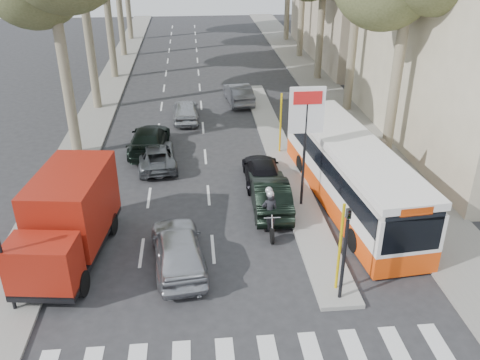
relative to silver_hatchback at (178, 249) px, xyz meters
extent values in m
plane|color=#28282B|center=(2.22, -1.00, -0.78)|extent=(120.00, 120.00, 0.00)
cube|color=gray|center=(10.82, 24.00, -0.72)|extent=(3.20, 70.00, 0.12)
cube|color=gray|center=(-5.78, 27.00, -0.72)|extent=(2.40, 64.00, 0.12)
cube|color=gray|center=(5.47, 10.00, -0.70)|extent=(1.50, 26.00, 0.16)
cylinder|color=yellow|center=(5.47, -2.00, 0.97)|extent=(0.10, 0.10, 3.50)
cylinder|color=yellow|center=(5.47, 4.00, 0.97)|extent=(0.10, 0.10, 3.50)
cylinder|color=yellow|center=(5.47, 10.00, 0.97)|extent=(0.10, 0.10, 3.50)
cylinder|color=black|center=(5.47, 4.00, 1.82)|extent=(0.12, 0.12, 5.20)
cube|color=white|center=(5.47, 4.00, 3.82)|extent=(1.50, 0.10, 2.00)
cube|color=red|center=(5.47, 3.94, 4.37)|extent=(1.20, 0.02, 0.55)
cylinder|color=black|center=(5.47, -2.50, 0.82)|extent=(0.12, 0.12, 3.20)
imported|color=black|center=(5.47, -2.50, 2.32)|extent=(0.16, 0.41, 1.00)
cylinder|color=black|center=(-5.38, -2.00, 0.82)|extent=(0.12, 0.12, 3.20)
cylinder|color=#6B604C|center=(-5.78, 11.00, 3.42)|extent=(0.56, 0.56, 8.40)
cylinder|color=#6B604C|center=(-5.88, 19.00, 3.70)|extent=(0.56, 0.56, 8.96)
cylinder|color=#6B604C|center=(-5.68, 27.00, 3.28)|extent=(0.56, 0.56, 8.12)
cylinder|color=#6B604C|center=(-5.78, 35.00, 3.98)|extent=(0.56, 0.56, 9.52)
cylinder|color=#6B604C|center=(11.22, 9.00, 3.42)|extent=(0.56, 0.56, 8.40)
cylinder|color=#6B604C|center=(11.32, 17.00, 3.84)|extent=(0.56, 0.56, 9.24)
cylinder|color=#6B604C|center=(11.12, 25.00, 3.14)|extent=(0.56, 0.56, 7.84)
cylinder|color=#6B604C|center=(11.22, 33.00, 3.70)|extent=(0.56, 0.56, 8.96)
cylinder|color=#6B604C|center=(11.32, 41.00, 3.42)|extent=(0.56, 0.56, 8.40)
imported|color=#AFB2B8|center=(0.00, 0.00, 0.00)|extent=(2.38, 4.76, 1.56)
imported|color=black|center=(4.02, 4.00, -0.03)|extent=(1.68, 4.57, 1.49)
imported|color=#52565B|center=(-1.28, 9.05, -0.19)|extent=(2.42, 4.43, 1.18)
imported|color=black|center=(4.02, 6.55, -0.16)|extent=(1.84, 4.34, 1.25)
imported|color=#A8ABB0|center=(0.25, 15.96, -0.09)|extent=(1.72, 4.11, 1.39)
imported|color=#4E5056|center=(4.02, 19.27, -0.07)|extent=(2.01, 4.47, 1.43)
imported|color=black|center=(-1.78, 11.04, -0.06)|extent=(2.27, 5.05, 1.44)
cube|color=black|center=(-4.05, 0.82, -0.22)|extent=(3.04, 6.38, 0.26)
cylinder|color=black|center=(-5.33, -1.07, -0.32)|extent=(0.42, 0.95, 0.92)
cylinder|color=black|center=(-3.30, -1.34, -0.32)|extent=(0.42, 0.95, 0.92)
cylinder|color=black|center=(-4.82, 2.78, -0.32)|extent=(0.42, 0.95, 0.92)
cylinder|color=black|center=(-2.79, 2.51, -0.32)|extent=(0.42, 0.95, 0.92)
cube|color=maroon|center=(-4.36, -1.51, 0.70)|extent=(2.42, 1.71, 1.74)
cube|color=black|center=(-4.44, -2.17, 0.91)|extent=(2.04, 0.35, 0.92)
cube|color=maroon|center=(-3.94, 1.63, 1.22)|extent=(2.90, 4.57, 2.56)
cube|color=#EA460D|center=(7.65, 4.20, -0.23)|extent=(3.56, 11.74, 0.90)
cube|color=white|center=(7.65, 4.20, 0.98)|extent=(3.56, 11.74, 1.51)
cube|color=black|center=(7.65, 4.20, 1.28)|extent=(3.54, 11.28, 0.85)
cube|color=white|center=(7.65, 4.20, 2.09)|extent=(3.56, 11.74, 0.30)
cube|color=black|center=(8.17, -1.53, 1.13)|extent=(2.21, 0.26, 1.51)
cube|color=#EA460D|center=(8.17, -1.53, 2.01)|extent=(1.21, 0.17, 0.32)
cylinder|color=black|center=(6.85, 0.41, -0.33)|extent=(0.37, 0.99, 0.97)
cylinder|color=black|center=(9.12, 0.62, -0.33)|extent=(0.37, 0.99, 0.97)
cylinder|color=black|center=(6.20, 7.55, -0.33)|extent=(0.37, 0.99, 0.97)
cylinder|color=black|center=(8.46, 7.75, -0.33)|extent=(0.37, 0.99, 0.97)
cylinder|color=black|center=(3.71, 1.19, -0.44)|extent=(0.12, 0.69, 0.69)
cylinder|color=black|center=(3.73, 2.80, -0.44)|extent=(0.12, 0.69, 0.69)
cylinder|color=silver|center=(3.71, 1.27, -0.03)|extent=(0.07, 0.43, 0.86)
cube|color=black|center=(3.72, 2.05, -0.30)|extent=(0.25, 0.81, 0.32)
cube|color=black|center=(3.72, 1.84, -0.01)|extent=(0.33, 0.49, 0.24)
cube|color=black|center=(3.72, 2.38, -0.07)|extent=(0.31, 0.70, 0.13)
cylinder|color=silver|center=(3.71, 1.33, 0.32)|extent=(0.67, 0.05, 0.04)
imported|color=black|center=(3.72, 2.05, 0.18)|extent=(0.66, 0.44, 1.80)
imported|color=black|center=(3.73, 2.48, 0.12)|extent=(0.83, 0.47, 1.69)
sphere|color=#B2B2B7|center=(3.72, 2.00, 1.02)|extent=(0.30, 0.30, 0.30)
sphere|color=#B2B2B7|center=(3.73, 2.45, 0.96)|extent=(0.30, 0.30, 0.30)
imported|color=#453651|center=(10.02, 5.29, 0.16)|extent=(1.00, 1.02, 1.64)
imported|color=#695C4E|center=(10.24, 7.37, 0.17)|extent=(1.09, 0.51, 1.66)
camera|label=1|loc=(0.81, -15.75, 10.69)|focal=38.00mm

